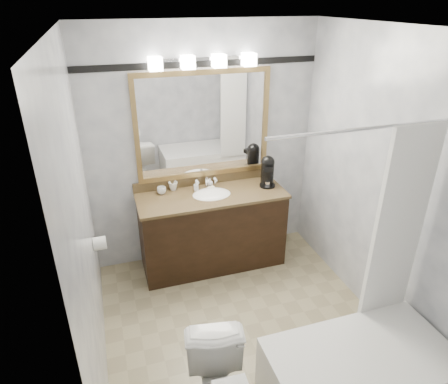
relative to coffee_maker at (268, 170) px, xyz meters
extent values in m
cube|color=gray|center=(-0.64, -1.06, -1.02)|extent=(2.40, 2.60, 0.01)
cube|color=white|center=(-0.64, -1.06, 1.49)|extent=(2.40, 2.60, 0.01)
cube|color=silver|center=(-0.64, 0.24, 0.23)|extent=(2.40, 0.01, 2.50)
cube|color=silver|center=(-0.64, -2.37, 0.23)|extent=(2.40, 0.01, 2.50)
cube|color=silver|center=(-1.84, -1.06, 0.23)|extent=(0.01, 2.60, 2.50)
cube|color=silver|center=(0.57, -1.06, 0.23)|extent=(0.01, 2.60, 2.50)
cube|color=black|center=(-0.64, -0.05, -0.61)|extent=(1.50, 0.55, 0.82)
cube|color=olive|center=(-0.64, -0.05, -0.18)|extent=(1.53, 0.58, 0.03)
cube|color=olive|center=(-0.64, 0.22, -0.12)|extent=(1.53, 0.03, 0.10)
ellipsoid|color=white|center=(-0.64, -0.05, -0.20)|extent=(0.44, 0.34, 0.14)
cube|color=#9F7E48|center=(-0.64, 0.22, 1.01)|extent=(1.40, 0.04, 0.05)
cube|color=#9F7E48|center=(-0.64, 0.22, -0.04)|extent=(1.40, 0.04, 0.05)
cube|color=#9F7E48|center=(-1.31, 0.22, 0.48)|extent=(0.05, 0.04, 1.00)
cube|color=#9F7E48|center=(0.04, 0.22, 0.48)|extent=(0.05, 0.04, 1.00)
cube|color=white|center=(-0.64, 0.22, 0.48)|extent=(1.30, 0.01, 1.00)
cube|color=silver|center=(-0.64, 0.21, 1.13)|extent=(0.90, 0.05, 0.03)
cube|color=white|center=(-1.09, 0.16, 1.11)|extent=(0.12, 0.12, 0.12)
cube|color=white|center=(-0.79, 0.16, 1.11)|extent=(0.12, 0.12, 0.12)
cube|color=white|center=(-0.49, 0.16, 1.11)|extent=(0.12, 0.12, 0.12)
cube|color=white|center=(-0.19, 0.16, 1.11)|extent=(0.12, 0.12, 0.12)
cube|color=black|center=(-0.64, 0.23, 1.08)|extent=(2.40, 0.01, 0.06)
cube|color=white|center=(-0.11, -1.98, -0.79)|extent=(1.30, 0.72, 0.45)
cylinder|color=silver|center=(-0.11, -1.60, 0.93)|extent=(1.30, 0.02, 0.02)
cube|color=white|center=(0.31, -1.61, 0.16)|extent=(0.40, 0.04, 1.55)
cylinder|color=white|center=(-1.78, -0.40, -0.32)|extent=(0.11, 0.12, 0.12)
cylinder|color=black|center=(-0.02, -0.04, -0.16)|extent=(0.17, 0.17, 0.02)
cylinder|color=black|center=(0.00, 0.01, -0.04)|extent=(0.14, 0.14, 0.24)
sphere|color=black|center=(0.00, 0.01, 0.08)|extent=(0.14, 0.14, 0.14)
cube|color=black|center=(-0.02, -0.06, 0.04)|extent=(0.12, 0.12, 0.05)
cylinder|color=silver|center=(-0.02, -0.06, -0.13)|extent=(0.06, 0.06, 0.06)
imported|color=white|center=(-1.12, 0.12, -0.13)|extent=(0.12, 0.12, 0.07)
imported|color=white|center=(-0.99, 0.17, -0.12)|extent=(0.12, 0.12, 0.09)
imported|color=white|center=(-0.76, 0.09, -0.12)|extent=(0.05, 0.05, 0.10)
imported|color=white|center=(-0.60, 0.15, -0.12)|extent=(0.09, 0.09, 0.09)
cube|color=beige|center=(-0.61, 0.07, -0.15)|extent=(0.09, 0.07, 0.02)
camera|label=1|loc=(-1.63, -3.58, 1.65)|focal=32.00mm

